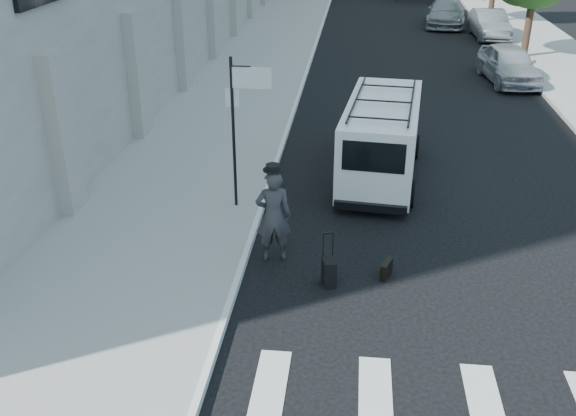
% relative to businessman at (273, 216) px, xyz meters
% --- Properties ---
extents(ground, '(120.00, 120.00, 0.00)m').
position_rel_businessman_xyz_m(ground, '(1.43, -1.07, -0.98)').
color(ground, black).
rests_on(ground, ground).
extents(sidewalk_left, '(4.50, 48.00, 0.15)m').
position_rel_businessman_xyz_m(sidewalk_left, '(-2.82, 14.93, -0.91)').
color(sidewalk_left, gray).
rests_on(sidewalk_left, ground).
extents(sidewalk_right, '(4.00, 56.00, 0.15)m').
position_rel_businessman_xyz_m(sidewalk_right, '(10.43, 18.93, -0.91)').
color(sidewalk_right, gray).
rests_on(sidewalk_right, ground).
extents(sign_pole, '(1.03, 0.07, 3.50)m').
position_rel_businessman_xyz_m(sign_pole, '(-0.94, 2.14, 1.67)').
color(sign_pole, black).
rests_on(sign_pole, sidewalk_left).
extents(businessman, '(0.79, 0.59, 1.97)m').
position_rel_businessman_xyz_m(businessman, '(0.00, 0.00, 0.00)').
color(businessman, '#313133').
rests_on(businessman, ground).
extents(briefcase, '(0.26, 0.45, 0.34)m').
position_rel_businessman_xyz_m(briefcase, '(2.28, -0.45, -0.81)').
color(briefcase, black).
rests_on(briefcase, ground).
extents(suitcase, '(0.32, 0.42, 1.04)m').
position_rel_businessman_xyz_m(suitcase, '(1.17, -0.84, -0.70)').
color(suitcase, black).
rests_on(suitcase, ground).
extents(cargo_van, '(2.32, 5.53, 2.05)m').
position_rel_businessman_xyz_m(cargo_van, '(2.25, 4.66, 0.09)').
color(cargo_van, white).
rests_on(cargo_van, ground).
extents(parked_car_a, '(2.14, 4.44, 1.46)m').
position_rel_businessman_xyz_m(parked_car_a, '(7.49, 14.77, -0.25)').
color(parked_car_a, '#ACADB4').
rests_on(parked_car_a, ground).
extents(parked_car_b, '(1.70, 4.36, 1.42)m').
position_rel_businessman_xyz_m(parked_car_b, '(8.23, 23.64, -0.28)').
color(parked_car_b, slate).
rests_on(parked_car_b, ground).
extents(parked_car_c, '(2.72, 5.30, 1.47)m').
position_rel_businessman_xyz_m(parked_car_c, '(6.43, 27.14, -0.25)').
color(parked_car_c, gray).
rests_on(parked_car_c, ground).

